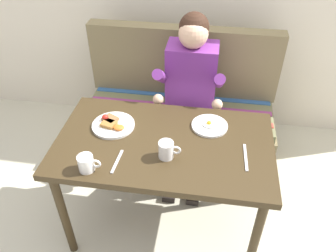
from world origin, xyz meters
name	(u,v)px	position (x,y,z in m)	size (l,w,h in m)	color
ground_plane	(165,221)	(0.00, 0.00, 0.00)	(8.00, 8.00, 0.00)	beige
table	(164,152)	(0.00, 0.00, 0.65)	(1.20, 0.70, 0.73)	#372916
couch	(180,117)	(0.00, 0.76, 0.33)	(1.44, 0.56, 1.00)	olive
person	(190,85)	(0.09, 0.59, 0.74)	(0.45, 0.61, 1.21)	#732E86
plate_breakfast	(113,124)	(-0.32, 0.09, 0.74)	(0.25, 0.25, 0.05)	white
plate_eggs	(210,125)	(0.24, 0.17, 0.74)	(0.21, 0.21, 0.04)	white
coffee_mug	(86,163)	(-0.34, -0.27, 0.78)	(0.12, 0.08, 0.09)	white
coffee_mug_second	(167,150)	(0.03, -0.12, 0.78)	(0.12, 0.08, 0.10)	white
fork	(117,161)	(-0.21, -0.19, 0.73)	(0.01, 0.17, 0.01)	silver
knife	(246,157)	(0.44, -0.06, 0.73)	(0.01, 0.20, 0.01)	silver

